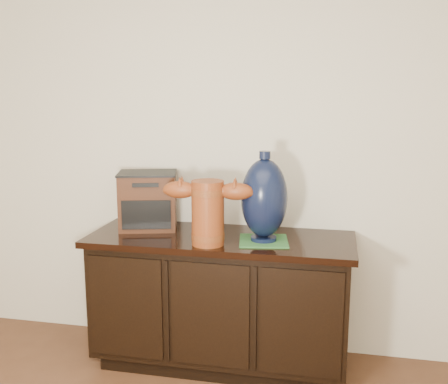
% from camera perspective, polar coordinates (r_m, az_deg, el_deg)
% --- Properties ---
extents(sideboard, '(1.46, 0.56, 0.75)m').
position_cam_1_polar(sideboard, '(3.02, -0.37, -11.59)').
color(sideboard, black).
rests_on(sideboard, ground).
extents(terracotta_vessel, '(0.48, 0.18, 0.34)m').
position_cam_1_polar(terracotta_vessel, '(2.70, -1.77, -1.84)').
color(terracotta_vessel, brown).
rests_on(terracotta_vessel, sideboard).
extents(tv_radio, '(0.39, 0.34, 0.33)m').
position_cam_1_polar(tv_radio, '(3.07, -8.28, -0.91)').
color(tv_radio, '#401F10').
rests_on(tv_radio, sideboard).
extents(green_mat, '(0.29, 0.29, 0.01)m').
position_cam_1_polar(green_mat, '(2.81, 4.33, -5.31)').
color(green_mat, '#2E662F').
rests_on(green_mat, sideboard).
extents(lamp_base, '(0.28, 0.28, 0.48)m').
position_cam_1_polar(lamp_base, '(2.75, 4.40, -0.72)').
color(lamp_base, black).
rests_on(lamp_base, green_mat).
extents(spray_can, '(0.07, 0.07, 0.20)m').
position_cam_1_polar(spray_can, '(2.95, 4.17, -2.65)').
color(spray_can, '#52130E').
rests_on(spray_can, sideboard).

